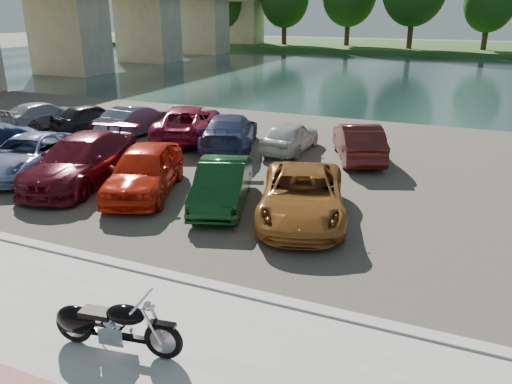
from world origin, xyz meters
TOP-DOWN VIEW (x-y plane):
  - ground at (0.00, 0.00)m, footprint 200.00×200.00m
  - promenade at (0.00, -1.00)m, footprint 60.00×6.00m
  - kerb at (0.00, 2.00)m, footprint 60.00×0.30m
  - parking_lot at (0.00, 11.00)m, footprint 60.00×18.00m
  - river at (0.00, 40.00)m, footprint 120.00×40.00m
  - far_bank at (0.00, 72.00)m, footprint 120.00×24.00m
  - bridge at (-28.00, 41.02)m, footprint 7.00×56.00m
  - motorcycle at (0.29, -0.47)m, footprint 2.32×0.77m
  - car_2 at (-8.56, 6.37)m, footprint 3.21×5.12m
  - car_3 at (-6.14, 6.30)m, footprint 3.14×5.60m
  - car_4 at (-3.64, 6.26)m, footprint 3.18×4.81m
  - car_5 at (-0.97, 6.30)m, footprint 2.54×4.20m
  - car_6 at (1.50, 6.28)m, footprint 3.54×5.30m
  - car_7 at (-13.62, 12.03)m, footprint 2.20×4.41m
  - car_8 at (-11.10, 12.57)m, footprint 2.62×4.00m
  - car_9 at (-8.56, 12.64)m, footprint 1.73×4.16m
  - car_10 at (-5.94, 12.78)m, footprint 4.28×5.93m
  - car_11 at (-3.56, 12.08)m, footprint 3.49×5.35m
  - car_12 at (-1.11, 12.65)m, footprint 1.57×3.68m
  - car_13 at (1.65, 12.62)m, footprint 2.94×4.50m

SIDE VIEW (x-z plane):
  - ground at x=0.00m, z-range 0.00..0.00m
  - river at x=0.00m, z-range 0.00..0.00m
  - parking_lot at x=0.00m, z-range 0.00..0.04m
  - promenade at x=0.00m, z-range 0.00..0.10m
  - kerb at x=0.00m, z-range 0.00..0.14m
  - far_bank at x=0.00m, z-range 0.00..0.60m
  - motorcycle at x=0.29m, z-range 0.04..1.09m
  - car_7 at x=-13.62m, z-range 0.04..1.27m
  - car_12 at x=-1.11m, z-range 0.04..1.28m
  - car_8 at x=-11.10m, z-range 0.04..1.31m
  - car_5 at x=-0.97m, z-range 0.04..1.35m
  - car_2 at x=-8.56m, z-range 0.04..1.36m
  - car_9 at x=-8.56m, z-range 0.04..1.38m
  - car_6 at x=1.50m, z-range 0.04..1.39m
  - car_13 at x=1.65m, z-range 0.04..1.44m
  - car_11 at x=-3.56m, z-range 0.04..1.48m
  - car_10 at x=-5.94m, z-range 0.04..1.54m
  - car_4 at x=-3.64m, z-range 0.04..1.56m
  - car_3 at x=-6.14m, z-range 0.04..1.57m
  - bridge at x=-28.00m, z-range 1.24..9.79m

